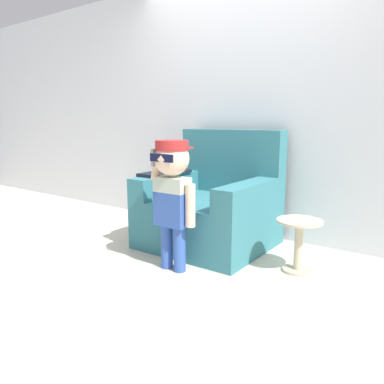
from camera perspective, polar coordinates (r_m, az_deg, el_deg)
The scene contains 5 objects.
ground_plane at distance 3.36m, azimuth 1.08°, elevation -9.08°, with size 10.00×10.00×0.00m, color beige.
wall_back at distance 3.84m, azimuth 8.12°, elevation 13.05°, with size 10.00×0.05×2.60m.
armchair at distance 3.49m, azimuth 3.01°, elevation -2.37°, with size 1.09×0.99×1.06m.
person_child at distance 2.80m, azimuth -2.99°, elevation 1.07°, with size 0.41×0.31×1.00m.
side_table at distance 2.98m, azimuth 15.95°, elevation -7.07°, with size 0.35×0.35×0.41m.
Camera 1 is at (1.80, -2.60, 1.14)m, focal length 35.00 mm.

